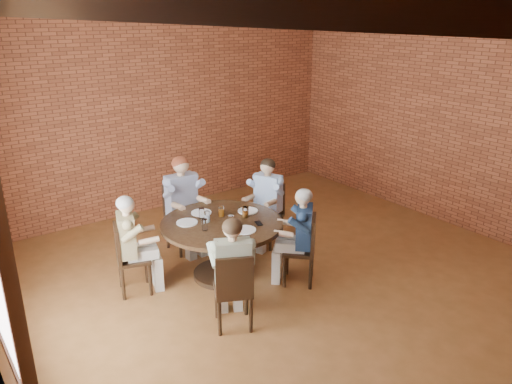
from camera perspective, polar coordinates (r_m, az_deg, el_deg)
floor at (r=6.21m, az=5.10°, el=-11.02°), size 7.00×7.00×0.00m
wall_back at (r=8.40m, az=-10.62°, el=9.43°), size 7.00×0.00×7.00m
wall_right at (r=8.02m, az=23.44°, el=7.65°), size 0.00×7.00×7.00m
dining_table at (r=6.25m, az=-3.88°, el=-5.27°), size 1.51×1.51×0.75m
chair_a at (r=7.17m, az=1.47°, el=-2.12°), size 0.52×0.52×0.90m
diner_a at (r=7.06m, az=1.17°, el=-1.26°), size 0.74×0.68×1.27m
chair_b at (r=7.09m, az=-8.52°, el=-2.45°), size 0.44×0.44×0.95m
diner_b at (r=6.95m, az=-8.24°, el=-1.44°), size 0.55×0.67×1.35m
chair_c at (r=6.10m, az=-14.51°, el=-7.10°), size 0.46×0.46×0.88m
diner_c at (r=6.04m, az=-13.96°, el=-5.92°), size 0.68×0.60×1.22m
chair_d at (r=5.26m, az=-2.56°, el=-10.96°), size 0.52×0.52×0.89m
diner_d at (r=5.25m, az=-2.68°, el=-9.26°), size 0.69×0.74×1.25m
chair_e at (r=6.14m, az=5.61°, el=-6.27°), size 0.53×0.53×0.88m
diner_e at (r=6.09m, az=4.98°, el=-5.12°), size 0.73×0.73×1.23m
plate_a at (r=6.45m, az=-0.94°, el=-2.17°), size 0.26×0.26×0.01m
plate_b at (r=6.43m, az=-6.27°, el=-2.36°), size 0.26×0.26×0.01m
plate_c at (r=6.16m, az=-7.90°, el=-3.47°), size 0.26×0.26×0.01m
plate_d at (r=5.91m, az=-1.25°, el=-4.35°), size 0.26×0.26×0.01m
glass_a at (r=6.26m, az=-1.15°, el=-2.28°), size 0.07×0.07×0.14m
glass_b at (r=6.30m, az=-3.99°, el=-2.19°), size 0.07×0.07×0.14m
glass_c at (r=6.25m, az=-6.23°, el=-2.45°), size 0.07×0.07×0.14m
glass_d at (r=6.14m, az=-5.62°, el=-2.82°), size 0.07×0.07×0.14m
glass_e at (r=5.92m, az=-5.88°, el=-3.75°), size 0.07×0.07×0.14m
glass_f at (r=5.80m, az=-2.74°, el=-4.18°), size 0.07×0.07×0.14m
glass_g at (r=6.00m, az=-2.90°, el=-3.33°), size 0.07×0.07×0.14m
glass_h at (r=6.24m, az=-1.28°, el=-2.33°), size 0.07×0.07×0.14m
smartphone at (r=6.09m, az=0.30°, el=-3.59°), size 0.11×0.15×0.01m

